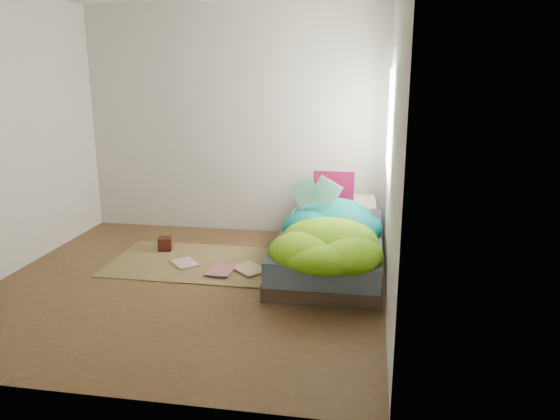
% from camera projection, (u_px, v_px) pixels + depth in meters
% --- Properties ---
extents(ground, '(3.50, 3.50, 0.00)m').
position_uv_depth(ground, '(189.00, 284.00, 4.94)').
color(ground, '#47341B').
rests_on(ground, ground).
extents(room_walls, '(3.54, 3.54, 2.62)m').
position_uv_depth(room_walls, '(182.00, 102.00, 4.53)').
color(room_walls, beige).
rests_on(room_walls, ground).
extents(bed, '(1.00, 2.00, 0.34)m').
position_uv_depth(bed, '(330.00, 249.00, 5.38)').
color(bed, '#3D2E21').
rests_on(bed, ground).
extents(duvet, '(0.96, 1.84, 0.34)m').
position_uv_depth(duvet, '(329.00, 222.00, 5.08)').
color(duvet, '#076F71').
rests_on(duvet, bed).
extents(rug, '(1.60, 1.10, 0.01)m').
position_uv_depth(rug, '(192.00, 262.00, 5.48)').
color(rug, brown).
rests_on(rug, ground).
extents(pillow_floral, '(0.65, 0.43, 0.14)m').
position_uv_depth(pillow_floral, '(347.00, 207.00, 6.03)').
color(pillow_floral, white).
rests_on(pillow_floral, bed).
extents(pillow_magenta, '(0.45, 0.15, 0.45)m').
position_uv_depth(pillow_magenta, '(334.00, 192.00, 6.04)').
color(pillow_magenta, '#480427').
rests_on(pillow_magenta, bed).
extents(open_book, '(0.42, 0.12, 0.25)m').
position_uv_depth(open_book, '(315.00, 183.00, 5.34)').
color(open_book, green).
rests_on(open_book, duvet).
extents(wooden_box, '(0.17, 0.17, 0.14)m').
position_uv_depth(wooden_box, '(165.00, 244.00, 5.81)').
color(wooden_box, black).
rests_on(wooden_box, rug).
extents(floor_book_a, '(0.34, 0.34, 0.02)m').
position_uv_depth(floor_book_a, '(175.00, 265.00, 5.35)').
color(floor_book_a, beige).
rests_on(floor_book_a, rug).
extents(floor_book_b, '(0.24, 0.32, 0.03)m').
position_uv_depth(floor_book_b, '(209.00, 270.00, 5.20)').
color(floor_book_b, '#B56881').
rests_on(floor_book_b, rug).
extents(floor_book_c, '(0.42, 0.41, 0.03)m').
position_uv_depth(floor_book_c, '(239.00, 272.00, 5.16)').
color(floor_book_c, '#C7B883').
rests_on(floor_book_c, rug).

